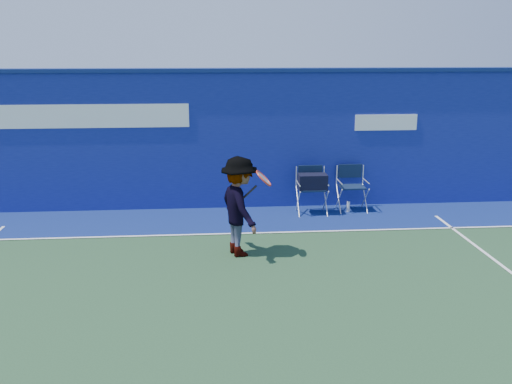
{
  "coord_description": "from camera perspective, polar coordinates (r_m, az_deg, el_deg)",
  "views": [
    {
      "loc": [
        -0.22,
        -6.75,
        3.51
      ],
      "look_at": [
        0.51,
        2.6,
        1.0
      ],
      "focal_mm": 38.0,
      "sensor_mm": 36.0,
      "label": 1
    }
  ],
  "objects": [
    {
      "name": "directors_chair_right",
      "position": [
        12.17,
        10.05,
        -0.49
      ],
      "size": [
        0.6,
        0.53,
        1.0
      ],
      "color": "silver",
      "rests_on": "ground"
    },
    {
      "name": "directors_chair_left",
      "position": [
        11.79,
        5.9,
        -0.27
      ],
      "size": [
        0.61,
        0.55,
        1.02
      ],
      "color": "silver",
      "rests_on": "ground"
    },
    {
      "name": "tennis_player",
      "position": [
        9.29,
        -1.74,
        -1.53
      ],
      "size": [
        1.05,
        1.27,
        1.74
      ],
      "color": "#EA4738",
      "rests_on": "ground"
    },
    {
      "name": "stadium_wall",
      "position": [
        12.11,
        -3.41,
        5.64
      ],
      "size": [
        24.0,
        0.5,
        3.08
      ],
      "color": "navy",
      "rests_on": "ground"
    },
    {
      "name": "ground",
      "position": [
        7.61,
        -2.36,
        -12.48
      ],
      "size": [
        80.0,
        80.0,
        0.0
      ],
      "primitive_type": "plane",
      "color": "#234326",
      "rests_on": "ground"
    },
    {
      "name": "out_of_bounds_strip",
      "position": [
        11.41,
        -3.16,
        -2.95
      ],
      "size": [
        24.0,
        1.8,
        0.01
      ],
      "primitive_type": "cube",
      "color": "navy",
      "rests_on": "ground"
    },
    {
      "name": "court_lines",
      "position": [
        8.14,
        -2.53,
        -10.46
      ],
      "size": [
        24.0,
        12.0,
        0.01
      ],
      "color": "white",
      "rests_on": "out_of_bounds_strip"
    },
    {
      "name": "water_bottle",
      "position": [
        12.1,
        9.7,
        -1.53
      ],
      "size": [
        0.07,
        0.07,
        0.24
      ],
      "primitive_type": "cylinder",
      "color": "silver",
      "rests_on": "ground"
    }
  ]
}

